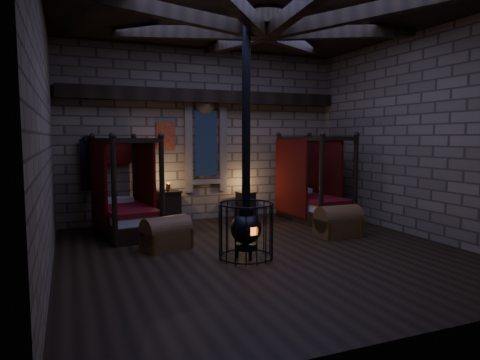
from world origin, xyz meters
name	(u,v)px	position (x,y,z in m)	size (l,w,h in m)	color
room	(264,39)	(0.00, 0.09, 3.74)	(7.02, 7.02, 4.29)	black
bed_left	(125,211)	(-2.11, 2.45, 0.51)	(1.29, 2.08, 2.04)	black
bed_right	(312,200)	(2.37, 2.27, 0.51)	(1.15, 2.04, 2.08)	black
trunk_left	(166,234)	(-1.58, 0.90, 0.28)	(0.97, 0.78, 0.63)	brown
trunk_right	(338,222)	(1.97, 0.58, 0.29)	(0.92, 0.60, 0.66)	brown
nightstand_left	(169,208)	(-1.05, 3.01, 0.42)	(0.57, 0.55, 1.00)	black
nightstand_right	(246,205)	(0.95, 3.13, 0.35)	(0.47, 0.45, 0.74)	black
stove	(246,224)	(-0.45, -0.21, 0.59)	(0.93, 0.93, 4.05)	black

